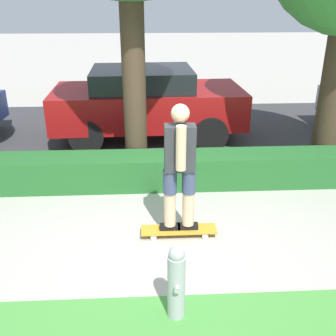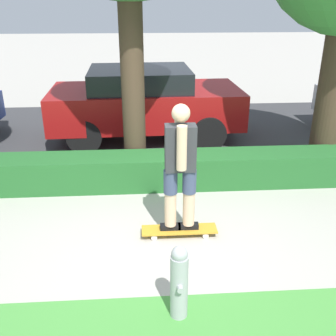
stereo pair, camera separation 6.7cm
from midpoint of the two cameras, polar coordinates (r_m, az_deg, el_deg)
name	(u,v)px [view 2 (the right image)]	position (r m, az deg, el deg)	size (l,w,h in m)	color
ground_plane	(165,241)	(5.04, -0.79, -10.54)	(60.00, 60.00, 0.00)	#ADA89E
street_asphalt	(154,134)	(8.83, -2.29, 5.01)	(18.61, 5.00, 0.01)	#38383A
hedge_row	(159,170)	(6.31, -1.60, -0.34)	(18.61, 0.60, 0.53)	#236028
skateboard	(179,230)	(5.10, 1.27, -8.97)	(0.96, 0.24, 0.10)	gold
skater_person	(180,167)	(4.68, 1.37, 0.21)	(0.49, 0.42, 1.63)	black
parked_car_middle	(145,102)	(8.38, -3.60, 9.59)	(3.97, 1.94, 1.48)	maroon
fire_hydrant	(179,282)	(3.79, 1.10, -16.24)	(0.17, 0.27, 0.79)	#ADADB2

